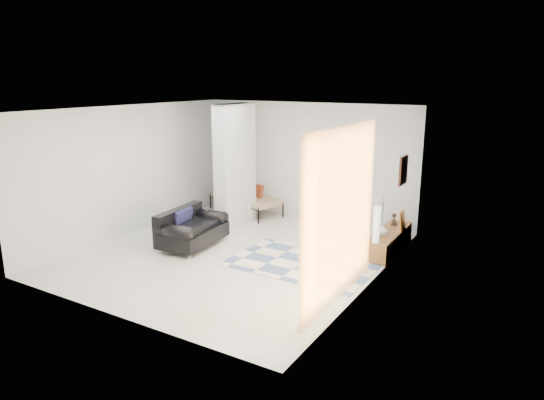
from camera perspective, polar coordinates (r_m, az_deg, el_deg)
The scene contains 17 objects.
floor at distance 9.59m, azimuth -4.29°, elevation -6.30°, with size 6.00×6.00×0.00m, color beige.
ceiling at distance 9.01m, azimuth -4.62°, elevation 10.63°, with size 6.00×6.00×0.00m, color white.
wall_back at distance 11.74m, azimuth 4.01°, elevation 4.56°, with size 6.00×6.00×0.00m, color silver.
wall_front at distance 7.04m, azimuth -18.61°, elevation -2.65°, with size 6.00×6.00×0.00m, color silver.
wall_left at distance 10.99m, azimuth -16.30°, elevation 3.37°, with size 6.00×6.00×0.00m, color silver.
wall_right at distance 7.98m, azimuth 11.94°, elevation -0.27°, with size 6.00×6.00×0.00m, color silver.
partition_column at distance 11.11m, azimuth -4.36°, elevation 4.01°, with size 0.35×1.20×2.80m, color silver.
hallway_door at distance 12.83m, azimuth -4.52°, elevation 3.65°, with size 0.85×0.06×2.04m, color beige.
curtain at distance 6.95m, azimuth 8.24°, elevation -1.82°, with size 2.55×2.55×0.00m, color #FFA743.
wall_art at distance 9.53m, azimuth 15.20°, elevation 3.40°, with size 0.04×0.45×0.55m, color #3F1C11.
media_console at distance 9.94m, azimuth 13.56°, elevation -4.68°, with size 0.45×1.74×0.80m.
loveseat at distance 10.03m, azimuth -9.60°, elevation -3.38°, with size 0.99×1.56×0.76m.
daybed at distance 12.37m, azimuth -3.15°, elevation 0.39°, with size 2.12×1.37×0.77m.
area_rug at distance 9.09m, azimuth 3.58°, elevation -7.43°, with size 2.63×1.75×0.01m, color beige.
cylinder_lamp at distance 9.10m, azimuth 12.19°, elevation -2.84°, with size 0.12×0.12×0.68m, color white.
bronze_figurine at distance 10.28m, azimuth 14.16°, elevation -2.22°, with size 0.13×0.13×0.25m, color #342117, non-canonical shape.
vase at distance 9.58m, azimuth 12.82°, elevation -3.45°, with size 0.21×0.21×0.21m, color silver.
Camera 1 is at (5.19, -7.35, 3.34)m, focal length 32.00 mm.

